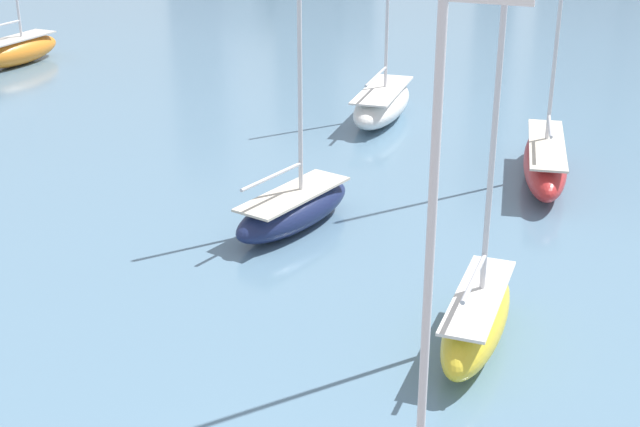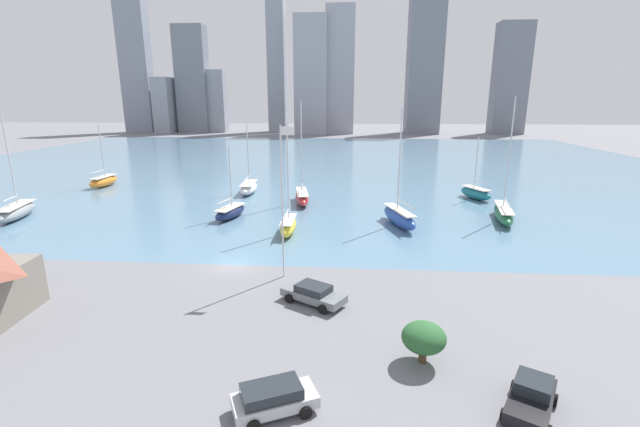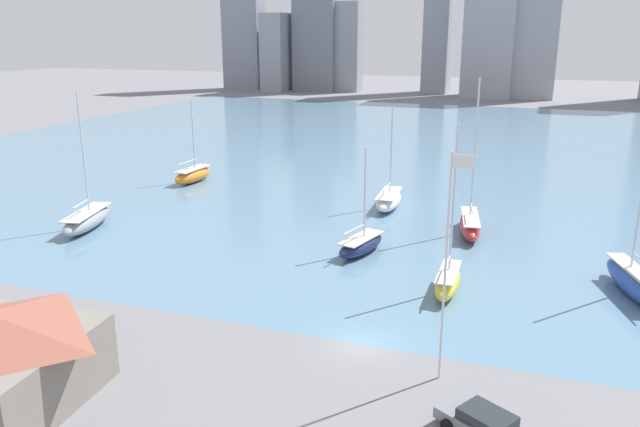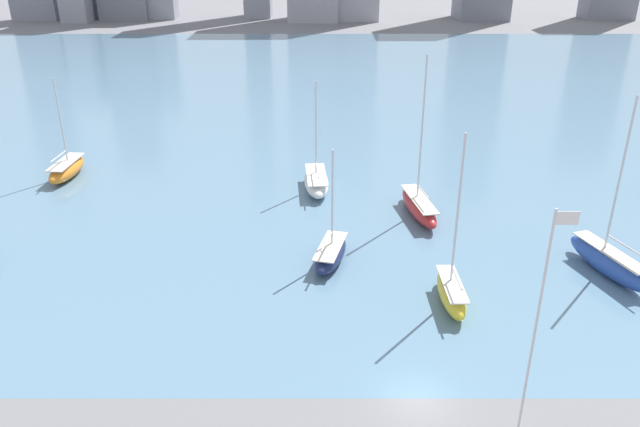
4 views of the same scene
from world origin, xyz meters
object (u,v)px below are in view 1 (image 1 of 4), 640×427
object	(u,v)px
sailboat_navy	(294,208)
flag_pole	(428,358)
sailboat_red	(545,160)
sailboat_yellow	(477,316)
sailboat_orange	(18,50)
sailboat_white	(382,103)

from	to	relation	value
sailboat_navy	flag_pole	bearing A→B (deg)	-47.45
flag_pole	sailboat_red	xyz separation A→B (m)	(-1.63, 28.18, -6.18)
sailboat_navy	sailboat_red	distance (m)	12.62
flag_pole	sailboat_yellow	xyz separation A→B (m)	(-1.48, 12.61, -6.19)
sailboat_navy	sailboat_yellow	bearing A→B (deg)	-21.90
sailboat_navy	sailboat_orange	bearing A→B (deg)	160.40
sailboat_yellow	sailboat_white	xyz separation A→B (m)	(-10.09, 22.23, -0.08)
sailboat_yellow	flag_pole	bearing A→B (deg)	-84.18
sailboat_red	sailboat_white	distance (m)	11.97
sailboat_navy	sailboat_white	world-z (taller)	sailboat_white
sailboat_yellow	sailboat_red	bearing A→B (deg)	89.68
flag_pole	sailboat_white	world-z (taller)	flag_pole
sailboat_orange	flag_pole	bearing A→B (deg)	-40.86
flag_pole	sailboat_red	size ratio (longest dim) A/B	0.88
sailboat_navy	sailboat_orange	distance (m)	35.03
flag_pole	sailboat_white	size ratio (longest dim) A/B	1.17
sailboat_white	sailboat_yellow	bearing A→B (deg)	-69.29
sailboat_yellow	sailboat_navy	bearing A→B (deg)	143.13
sailboat_yellow	sailboat_white	world-z (taller)	sailboat_yellow
sailboat_red	sailboat_orange	bearing A→B (deg)	155.41
flag_pole	sailboat_red	world-z (taller)	sailboat_red
sailboat_red	sailboat_orange	distance (m)	39.19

